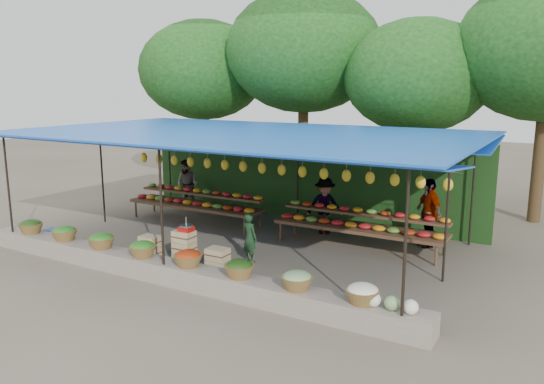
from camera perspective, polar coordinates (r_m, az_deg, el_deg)
The scene contains 16 objects.
ground at distance 13.15m, azimuth -3.09°, elevation -5.84°, with size 60.00×60.00×0.00m, color brown.
stone_curb at distance 11.01m, azimuth -11.00°, elevation -8.41°, with size 10.60×0.55×0.40m, color slate.
stall_canopy at distance 12.67m, azimuth -3.07°, elevation 5.89°, with size 10.80×6.60×2.82m.
produce_baskets at distance 10.96m, azimuth -11.47°, elevation -6.52°, with size 8.98×0.58×0.34m.
netting_backdrop at distance 15.53m, azimuth 3.21°, elevation 1.56°, with size 10.60×0.06×2.50m, color #22491A.
tree_row at distance 17.81m, azimuth 9.22°, elevation 13.84°, with size 16.51×5.50×7.12m.
fruit_table_left at distance 15.47m, azimuth -8.13°, elevation -1.00°, with size 4.21×0.95×0.93m.
fruit_table_right at distance 13.07m, azimuth 9.46°, elevation -3.34°, with size 4.21×0.95×0.93m.
crate_counter at distance 11.93m, azimuth -9.51°, elevation -6.24°, with size 2.35×0.34×0.77m.
weighing_scale at distance 11.71m, azimuth -9.20°, elevation -3.82°, with size 0.30×0.30×0.32m.
vendor_seated at distance 11.84m, azimuth -2.41°, elevation -4.93°, with size 0.41×0.27×1.13m, color #18361C.
customer_left at distance 17.01m, azimuth -9.09°, elevation 0.76°, with size 0.78×0.61×1.60m, color slate.
customer_mid at distance 14.14m, azimuth 5.68°, elevation -1.49°, with size 0.98×0.56×1.51m, color slate.
customer_right at distance 13.48m, azimuth 16.48°, elevation -2.14°, with size 0.99×0.41×1.70m, color slate.
blue_crate_front at distance 14.72m, azimuth -22.24°, elevation -4.26°, with size 0.46×0.33×0.28m, color navy.
blue_crate_back at distance 14.63m, azimuth -23.04°, elevation -4.44°, with size 0.44×0.32×0.27m, color navy.
Camera 1 is at (6.88, -10.52, 3.88)m, focal length 35.00 mm.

